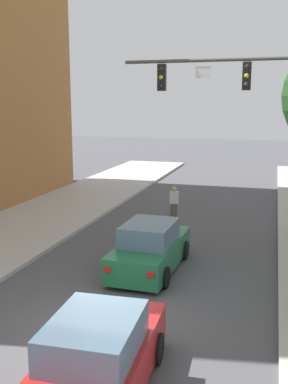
# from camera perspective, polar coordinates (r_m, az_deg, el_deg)

# --- Properties ---
(ground_plane) EXTENTS (120.00, 120.00, 0.00)m
(ground_plane) POSITION_cam_1_polar(r_m,az_deg,el_deg) (11.13, -5.32, -17.24)
(ground_plane) COLOR #4C4C51
(traffic_signal_mast) EXTENTS (7.06, 0.38, 7.50)m
(traffic_signal_mast) POSITION_cam_1_polar(r_m,az_deg,el_deg) (18.02, 13.06, 11.13)
(traffic_signal_mast) COLOR #514C47
(traffic_signal_mast) RESTS_ON sidewalk_right
(car_lead_green) EXTENTS (1.92, 4.28, 1.60)m
(car_lead_green) POSITION_cam_1_polar(r_m,az_deg,el_deg) (14.50, 0.82, -7.18)
(car_lead_green) COLOR #1E663D
(car_lead_green) RESTS_ON ground
(car_following_red) EXTENTS (1.99, 4.31, 1.60)m
(car_following_red) POSITION_cam_1_polar(r_m,az_deg,el_deg) (8.68, -5.97, -20.62)
(car_following_red) COLOR #B21E1E
(car_following_red) RESTS_ON ground
(pedestrian_crossing_road) EXTENTS (0.36, 0.22, 1.64)m
(pedestrian_crossing_road) POSITION_cam_1_polar(r_m,az_deg,el_deg) (20.31, 3.84, -1.31)
(pedestrian_crossing_road) COLOR brown
(pedestrian_crossing_road) RESTS_ON ground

